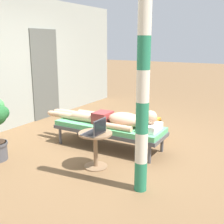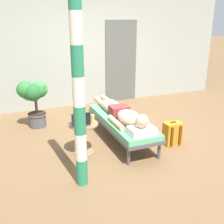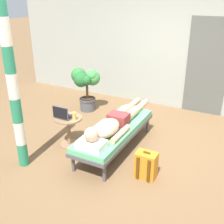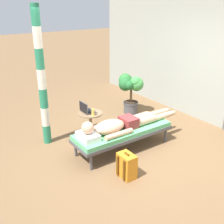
{
  "view_description": "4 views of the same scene",
  "coord_description": "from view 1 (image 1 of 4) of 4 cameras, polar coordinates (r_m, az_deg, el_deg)",
  "views": [
    {
      "loc": [
        -4.21,
        -2.44,
        1.78
      ],
      "look_at": [
        -0.01,
        -0.02,
        0.57
      ],
      "focal_mm": 45.81,
      "sensor_mm": 36.0,
      "label": 1
    },
    {
      "loc": [
        -2.11,
        -4.28,
        2.16
      ],
      "look_at": [
        -0.45,
        -0.17,
        0.59
      ],
      "focal_mm": 44.37,
      "sensor_mm": 36.0,
      "label": 2
    },
    {
      "loc": [
        1.63,
        -3.78,
        2.5
      ],
      "look_at": [
        -0.4,
        0.13,
        0.57
      ],
      "focal_mm": 44.66,
      "sensor_mm": 36.0,
      "label": 3
    },
    {
      "loc": [
        3.42,
        -2.88,
        2.62
      ],
      "look_at": [
        -0.45,
        -0.18,
        0.69
      ],
      "focal_mm": 44.38,
      "sensor_mm": 36.0,
      "label": 4
    }
  ],
  "objects": [
    {
      "name": "backpack",
      "position": [
        5.32,
        8.08,
        -3.42
      ],
      "size": [
        0.3,
        0.26,
        0.42
      ],
      "color": "orange",
      "rests_on": "ground"
    },
    {
      "name": "porch_post",
      "position": [
        3.23,
        6.2,
        5.15
      ],
      "size": [
        0.15,
        0.15,
        2.57
      ],
      "color": "#267F59",
      "rests_on": "ground"
    },
    {
      "name": "lounge_chair",
      "position": [
        4.84,
        -0.58,
        -3.22
      ],
      "size": [
        0.63,
        1.9,
        0.42
      ],
      "color": "#4C4C51",
      "rests_on": "ground"
    },
    {
      "name": "person_reclining",
      "position": [
        4.76,
        0.08,
        -1.37
      ],
      "size": [
        0.53,
        2.17,
        0.32
      ],
      "color": "white",
      "rests_on": "lounge_chair"
    },
    {
      "name": "house_wall_back",
      "position": [
        6.21,
        -20.37,
        9.2
      ],
      "size": [
        7.6,
        0.2,
        2.7
      ],
      "primitive_type": "cube",
      "color": "#999E93",
      "rests_on": "ground"
    },
    {
      "name": "drink_glass",
      "position": [
        4.12,
        -1.95,
        -2.73
      ],
      "size": [
        0.06,
        0.06,
        0.14
      ],
      "primitive_type": "cylinder",
      "color": "gold",
      "rests_on": "side_table"
    },
    {
      "name": "laptop",
      "position": [
        3.94,
        -3.22,
        -3.67
      ],
      "size": [
        0.31,
        0.24,
        0.23
      ],
      "color": "#4C4C51",
      "rests_on": "side_table"
    },
    {
      "name": "ground_plane",
      "position": [
        5.18,
        -0.16,
        -6.06
      ],
      "size": [
        40.0,
        40.0,
        0.0
      ],
      "primitive_type": "plane",
      "color": "brown"
    },
    {
      "name": "house_door_panel",
      "position": [
        6.84,
        -13.18,
        7.29
      ],
      "size": [
        0.84,
        0.03,
        2.04
      ],
      "primitive_type": "cube",
      "color": "#545651",
      "rests_on": "ground"
    },
    {
      "name": "side_table",
      "position": [
        4.09,
        -3.32,
        -6.35
      ],
      "size": [
        0.48,
        0.48,
        0.52
      ],
      "color": "#8C6B4C",
      "rests_on": "ground"
    }
  ]
}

